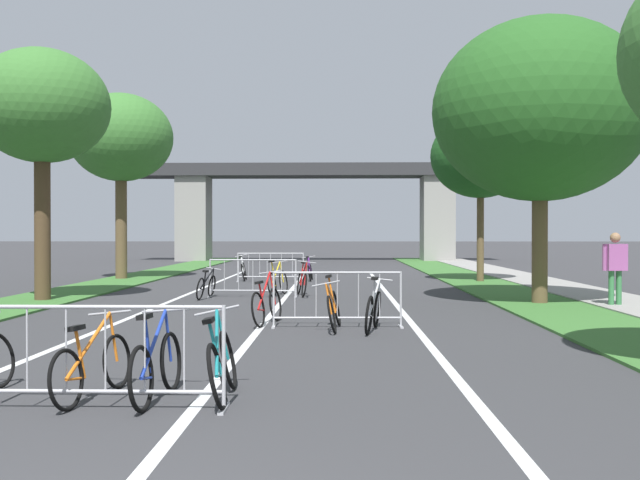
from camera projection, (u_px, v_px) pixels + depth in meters
grass_verge_left at (106, 285)px, 24.35m from camera, size 2.27×51.80×0.05m
grass_verge_right at (486, 285)px, 24.04m from camera, size 2.27×51.80×0.05m
sidewalk_path_right at (552, 285)px, 23.98m from camera, size 2.10×51.80×0.08m
lane_stripe_center at (280, 304)px, 17.99m from camera, size 0.14×29.97×0.01m
lane_stripe_right_lane at (396, 304)px, 17.92m from camera, size 0.14×29.97×0.01m
lane_stripe_left_lane at (165, 304)px, 18.06m from camera, size 0.14×29.97×0.01m
overpass_bridge at (315, 194)px, 45.77m from camera, size 23.94×2.93×6.11m
tree_left_maple_mid at (42, 108)px, 18.62m from camera, size 3.46×3.46×6.53m
tree_left_oak_near at (121, 139)px, 27.35m from camera, size 3.92×3.92×7.07m
tree_right_oak_mid at (540, 111)px, 17.82m from camera, size 5.30×5.30×7.06m
tree_right_pine_near at (481, 156)px, 25.84m from camera, size 3.57×3.57×6.06m
crowd_barrier_nearest at (105, 357)px, 7.24m from camera, size 2.45×0.45×1.05m
crowd_barrier_second at (337, 300)px, 13.53m from camera, size 2.46×0.51×1.05m
crowd_barrier_third at (253, 278)px, 19.94m from camera, size 2.46×0.51×1.05m
crowd_barrier_fourth at (271, 267)px, 26.30m from camera, size 2.47×0.57×1.05m
bicycle_red_0 at (267, 305)px, 13.97m from camera, size 0.52×1.73×1.03m
bicycle_orange_1 at (93, 366)px, 7.68m from camera, size 0.52×1.68×0.91m
bicycle_silver_3 at (373, 310)px, 13.00m from camera, size 0.60×1.74×1.00m
bicycle_black_4 at (206, 286)px, 19.51m from camera, size 0.50×1.64×0.83m
bicycle_yellow_5 at (277, 282)px, 20.36m from camera, size 0.54×1.74×1.01m
bicycle_teal_6 at (222, 364)px, 7.67m from camera, size 0.51×1.67×0.97m
bicycle_blue_7 at (157, 366)px, 7.60m from camera, size 0.54×1.64×0.95m
bicycle_white_8 at (244, 270)px, 26.91m from camera, size 0.52×1.63×0.98m
bicycle_purple_9 at (310, 271)px, 26.79m from camera, size 0.51×1.59×0.92m
bicycle_red_10 at (302, 282)px, 20.29m from camera, size 0.63×1.70×1.02m
bicycle_orange_11 at (334, 309)px, 13.19m from camera, size 0.54×1.76×1.00m
pedestrian_strolling at (615, 262)px, 17.04m from camera, size 0.64×0.37×1.78m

